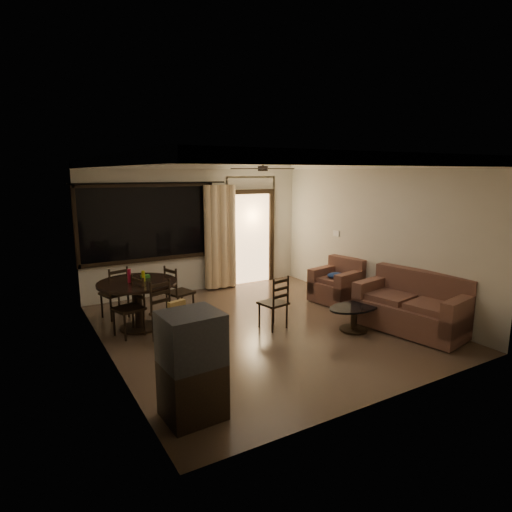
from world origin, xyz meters
TOP-DOWN VIEW (x-y plane):
  - ground at (0.00, 0.00)m, footprint 5.50×5.50m
  - room_shell at (0.59, 1.77)m, footprint 5.50×6.70m
  - dining_table at (-1.82, 0.99)m, footprint 1.30×1.30m
  - dining_chair_west at (-2.04, 0.76)m, footprint 0.52×0.52m
  - dining_chair_east at (-1.02, 1.23)m, footprint 0.52×0.52m
  - dining_chair_south at (-1.59, 0.17)m, footprint 0.52×0.56m
  - dining_chair_north at (-2.04, 1.75)m, footprint 0.52×0.52m
  - tv_cabinet at (-2.05, -1.95)m, footprint 0.65×0.58m
  - sofa at (2.12, -1.37)m, footprint 1.25×1.90m
  - armchair at (2.10, 0.49)m, footprint 1.00×1.00m
  - coffee_table at (1.23, -0.90)m, footprint 0.95×0.57m
  - side_chair at (0.14, -0.13)m, footprint 0.47×0.47m

SIDE VIEW (x-z plane):
  - ground at x=0.00m, z-range 0.00..0.00m
  - side_chair at x=0.14m, z-range -0.19..0.73m
  - coffee_table at x=1.23m, z-range 0.07..0.49m
  - dining_chair_west at x=-2.04m, z-range -0.19..0.76m
  - dining_chair_east at x=-1.02m, z-range -0.19..0.76m
  - dining_chair_north at x=-2.04m, z-range -0.19..0.76m
  - dining_chair_south at x=-1.59m, z-range -0.17..0.78m
  - armchair at x=2.10m, z-range -0.07..0.78m
  - sofa at x=2.12m, z-range -0.09..0.84m
  - tv_cabinet at x=-2.05m, z-range 0.00..1.18m
  - dining_table at x=-1.82m, z-range 0.12..1.16m
  - room_shell at x=0.59m, z-range -0.92..4.58m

